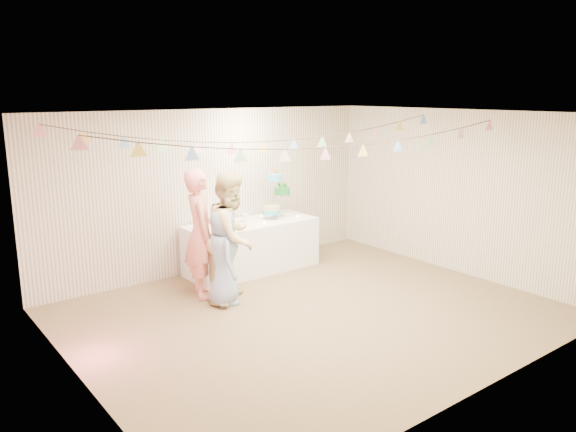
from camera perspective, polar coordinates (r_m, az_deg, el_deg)
floor at (r=7.54m, az=2.55°, el=-9.83°), size 6.00×6.00×0.00m
ceiling at (r=6.97m, az=2.76°, el=10.33°), size 6.00×6.00×0.00m
back_wall at (r=9.16m, az=-7.52°, el=2.59°), size 6.00×6.00×0.00m
front_wall at (r=5.54m, az=19.64°, el=-4.66°), size 6.00×6.00×0.00m
left_wall at (r=5.74m, az=-20.93°, el=-4.18°), size 5.00×5.00×0.00m
right_wall at (r=9.33m, az=16.87°, el=2.34°), size 5.00×5.00×0.00m
table at (r=9.16m, az=-3.71°, el=-3.07°), size 2.15×0.86×0.81m
cake_stand at (r=9.35m, az=-1.15°, el=1.83°), size 0.68×0.40×0.76m
cake_bottom at (r=9.27m, az=-1.66°, el=-0.11°), size 0.31×0.31×0.15m
cake_middle at (r=9.53m, az=-0.60°, el=1.90°), size 0.27×0.27×0.22m
cake_top_tier at (r=9.24m, az=-1.34°, el=3.27°), size 0.25×0.25×0.19m
platter at (r=8.73m, az=-6.76°, el=-1.52°), size 0.33×0.33×0.02m
posy at (r=9.05m, az=-4.40°, el=-0.52°), size 0.13×0.13×0.15m
person_adult_a at (r=7.96m, az=-8.90°, el=-1.75°), size 0.62×0.77×1.84m
person_adult_b at (r=7.78m, az=-5.72°, el=-2.12°), size 1.12×1.08×1.81m
person_child at (r=7.71m, az=-6.59°, el=-4.10°), size 0.61×0.76×1.34m
bunting_back at (r=7.86m, az=-2.52°, el=8.76°), size 5.60×1.10×0.40m
bunting_front at (r=6.84m, az=3.83°, el=7.92°), size 5.60×0.90×0.36m
tealight_0 at (r=8.53m, az=-7.65°, el=-1.44°), size 0.04×0.04×0.03m
tealight_1 at (r=9.02m, az=-6.23°, el=-0.62°), size 0.04×0.04×0.03m
tealight_2 at (r=8.94m, az=-2.43°, el=-0.68°), size 0.04×0.04×0.03m
tealight_3 at (r=9.43m, az=-2.73°, el=0.02°), size 0.04×0.04×0.03m
tealight_4 at (r=9.39m, az=1.02°, el=-0.02°), size 0.04×0.04×0.03m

